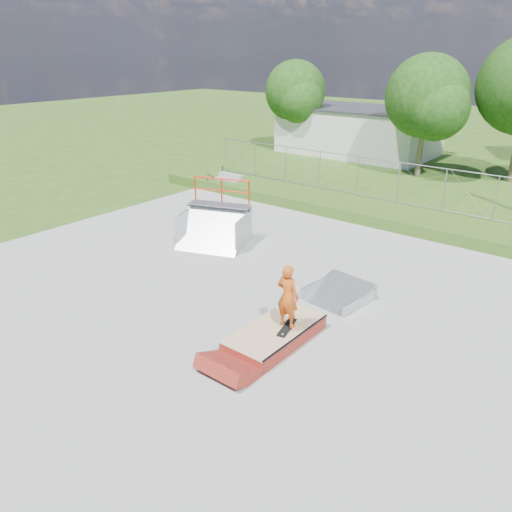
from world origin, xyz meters
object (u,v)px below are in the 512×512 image
Objects in this scene: quarter_pipe at (213,216)px; flat_bank_ramp at (338,293)px; grind_box at (275,335)px; skater at (288,299)px.

quarter_pipe is 5.97m from flat_bank_ramp.
quarter_pipe is (-5.72, 3.88, 0.97)m from grind_box.
grind_box is at bearing -85.25° from flat_bank_ramp.
flat_bank_ramp is (5.81, -0.97, -0.93)m from quarter_pipe.
flat_bank_ramp is at bearing 88.48° from grind_box.
flat_bank_ramp is at bearing -88.96° from skater.
flat_bank_ramp is at bearing -29.91° from quarter_pipe.
grind_box is 1.16× the size of quarter_pipe.
flat_bank_ramp is 2.98m from skater.
grind_box is at bearing 21.11° from skater.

